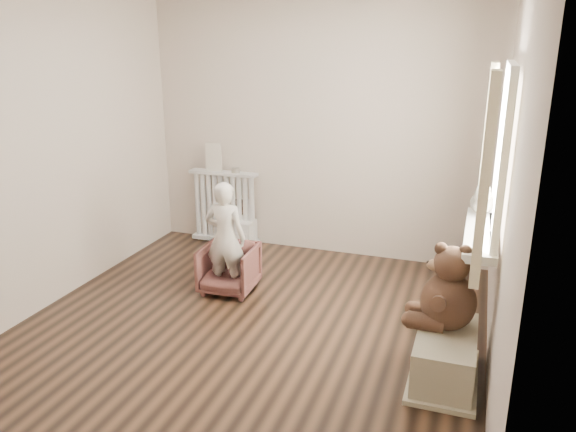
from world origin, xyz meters
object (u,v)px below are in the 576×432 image
(radiator, at_px, (225,209))
(plush_cat, at_px, (482,202))
(teddy_bear, at_px, (450,282))
(toy_bench, at_px, (445,352))
(toy_vanity, at_px, (239,221))
(child, at_px, (225,238))
(armchair, at_px, (229,268))

(radiator, height_order, plush_cat, plush_cat)
(teddy_bear, bearing_deg, toy_bench, -81.37)
(toy_vanity, bearing_deg, child, -71.39)
(toy_vanity, distance_m, teddy_bear, 3.00)
(radiator, height_order, armchair, radiator)
(armchair, height_order, teddy_bear, teddy_bear)
(radiator, bearing_deg, teddy_bear, -36.22)
(child, bearing_deg, toy_bench, 156.64)
(armchair, height_order, toy_bench, armchair)
(teddy_bear, bearing_deg, toy_vanity, 141.91)
(armchair, relative_size, teddy_bear, 0.82)
(armchair, distance_m, teddy_bear, 2.11)
(teddy_bear, bearing_deg, child, 161.56)
(armchair, relative_size, child, 0.47)
(child, distance_m, plush_cat, 2.16)
(armchair, bearing_deg, child, -92.73)
(radiator, distance_m, armchair, 1.31)
(toy_vanity, distance_m, armchair, 1.20)
(toy_vanity, relative_size, armchair, 1.09)
(radiator, relative_size, teddy_bear, 1.39)
(toy_bench, relative_size, teddy_bear, 1.23)
(radiator, bearing_deg, plush_cat, -20.03)
(toy_vanity, relative_size, child, 0.51)
(toy_bench, height_order, teddy_bear, teddy_bear)
(radiator, height_order, teddy_bear, teddy_bear)
(radiator, relative_size, toy_bench, 1.13)
(armchair, xyz_separation_m, child, (0.00, -0.05, 0.31))
(child, height_order, plush_cat, plush_cat)
(toy_vanity, xyz_separation_m, toy_bench, (2.36, -1.92, -0.08))
(toy_bench, distance_m, plush_cat, 1.27)
(child, height_order, toy_bench, child)
(radiator, bearing_deg, child, -64.15)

